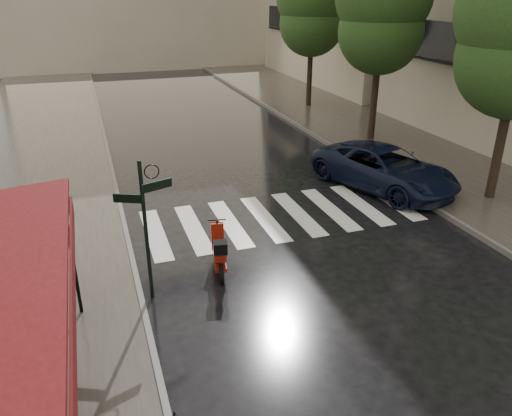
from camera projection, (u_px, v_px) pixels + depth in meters
ground at (248, 378)px, 8.55m from camera, size 120.00×120.00×0.00m
sidewalk_near at (22, 175)px, 17.59m from camera, size 6.00×60.00×0.12m
sidewalk_far at (385, 138)px, 21.93m from camera, size 5.50×60.00×0.12m
curb_near at (111, 166)px, 18.48m from camera, size 0.12×60.00×0.16m
curb_far at (328, 144)px, 21.10m from camera, size 0.12×60.00×0.16m
crosswalk at (281, 216)px, 14.62m from camera, size 7.85×3.20×0.01m
signpost at (145, 220)px, 10.05m from camera, size 1.17×0.29×3.10m
tree_mid at (383, 3)px, 19.47m from camera, size 3.80×3.80×8.34m
tree_far at (313, 2)px, 25.64m from camera, size 3.80×3.80×8.16m
scooter at (219, 252)px, 11.59m from camera, size 0.59×1.61×1.07m
parked_car at (384, 168)px, 16.37m from camera, size 3.83×5.48×1.39m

